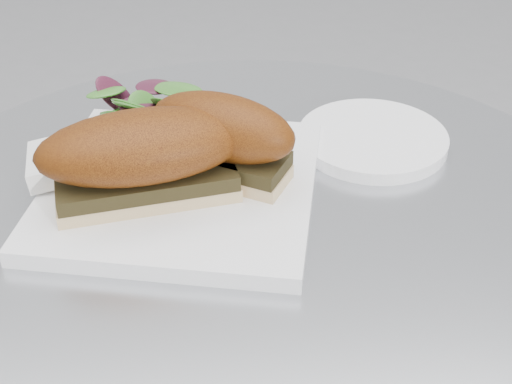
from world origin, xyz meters
TOP-DOWN VIEW (x-y plane):
  - plate at (-0.06, 0.06)m, footprint 0.29×0.29m
  - sandwich_left at (-0.09, 0.04)m, footprint 0.19×0.11m
  - sandwich_right at (-0.02, 0.06)m, footprint 0.15×0.12m
  - salad at (-0.10, 0.13)m, footprint 0.11×0.11m
  - napkin at (-0.13, 0.09)m, footprint 0.14×0.14m
  - saucer at (0.14, 0.13)m, footprint 0.15×0.15m

SIDE VIEW (x-z plane):
  - saucer at x=0.14m, z-range 0.73..0.74m
  - plate at x=-0.06m, z-range 0.73..0.75m
  - napkin at x=-0.13m, z-range 0.73..0.75m
  - salad at x=-0.10m, z-range 0.75..0.80m
  - sandwich_right at x=-0.02m, z-range 0.75..0.83m
  - sandwich_left at x=-0.09m, z-range 0.75..0.83m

